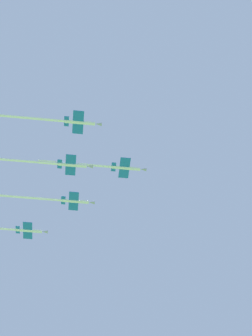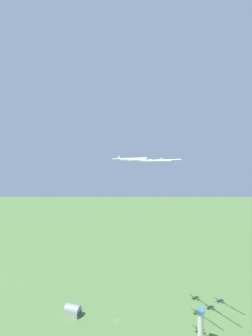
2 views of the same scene
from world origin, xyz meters
name	(u,v)px [view 2 (image 2 of 2)]	position (x,y,z in m)	size (l,w,h in m)	color
ground_plane	(117,321)	(0.00, 0.00, 0.00)	(2000.00, 2000.00, 0.00)	#51753D
control_tower	(201,325)	(-71.15, -5.47, 14.51)	(6.00, 6.00, 27.27)	beige
hangar	(73,311)	(40.51, 11.21, 4.11)	(14.99, 10.64, 9.50)	#999E93
jet_lead	(135,160)	(-18.41, 1.75, 143.36)	(32.88, 20.73, 2.61)	white
jet_port_inner	(129,160)	(-23.54, 24.82, 143.03)	(31.39, 19.82, 2.61)	white
jet_starboard_inner	(163,160)	(-40.59, -4.71, 143.51)	(29.57, 18.72, 2.61)	white
jet_port_outer	(149,161)	(-35.07, 11.89, 142.48)	(34.57, 21.76, 2.61)	white
jet_starboard_outer	(123,159)	(-30.87, 49.24, 143.17)	(35.63, 22.40, 2.61)	white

